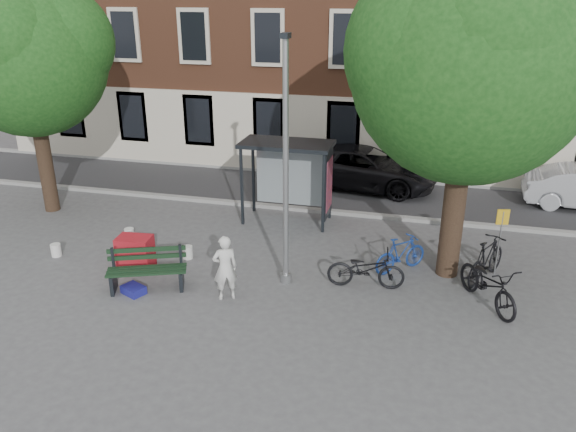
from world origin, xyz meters
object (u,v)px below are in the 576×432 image
(car_dark, at_px, (364,168))
(notice_sign, at_px, (501,228))
(red_stand, at_px, (135,253))
(bike_d, at_px, (486,260))
(bus_shelter, at_px, (300,164))
(bench, at_px, (147,271))
(bike_c, at_px, (488,284))
(painter, at_px, (225,268))
(bike_b, at_px, (401,254))
(bike_a, at_px, (366,269))
(lamppost, at_px, (286,179))

(car_dark, height_order, notice_sign, notice_sign)
(car_dark, relative_size, red_stand, 6.06)
(bike_d, distance_m, red_stand, 9.18)
(bus_shelter, relative_size, red_stand, 3.17)
(bus_shelter, distance_m, bench, 6.06)
(notice_sign, bearing_deg, bus_shelter, 145.51)
(bike_c, relative_size, bike_d, 1.13)
(bus_shelter, distance_m, car_dark, 4.41)
(painter, distance_m, bench, 2.11)
(bike_c, height_order, bike_d, bike_d)
(bike_c, distance_m, notice_sign, 1.90)
(car_dark, bearing_deg, red_stand, 156.22)
(painter, height_order, bike_b, painter)
(bike_a, distance_m, car_dark, 7.88)
(notice_sign, bearing_deg, red_stand, 179.27)
(car_dark, bearing_deg, bus_shelter, 165.90)
(bench, distance_m, car_dark, 10.13)
(painter, distance_m, bike_d, 6.64)
(bike_a, relative_size, bike_b, 1.17)
(bike_b, bearing_deg, bike_c, -164.90)
(bike_b, bearing_deg, bike_d, -132.78)
(bench, bearing_deg, car_dark, 43.70)
(lamppost, bearing_deg, bike_d, 15.60)
(bus_shelter, distance_m, bike_d, 6.32)
(painter, height_order, bike_a, painter)
(lamppost, bearing_deg, bike_c, 0.80)
(bus_shelter, xyz_separation_m, bike_b, (3.39, -2.75, -1.42))
(bike_b, height_order, bike_c, bike_c)
(bike_b, bearing_deg, bench, 68.95)
(bike_a, xyz_separation_m, bike_b, (0.79, 1.12, -0.01))
(bench, distance_m, bike_b, 6.56)
(painter, height_order, bike_d, painter)
(bus_shelter, bearing_deg, red_stand, -129.00)
(red_stand, height_order, notice_sign, notice_sign)
(lamppost, height_order, bus_shelter, lamppost)
(car_dark, bearing_deg, notice_sign, -138.04)
(bus_shelter, height_order, bike_d, bus_shelter)
(lamppost, distance_m, painter, 2.57)
(lamppost, xyz_separation_m, car_dark, (0.98, 8.05, -2.03))
(lamppost, xyz_separation_m, bike_b, (2.79, 1.35, -2.29))
(painter, bearing_deg, bike_c, 161.15)
(bike_c, height_order, red_stand, bike_c)
(bike_c, bearing_deg, notice_sign, 48.11)
(car_dark, bearing_deg, painter, 174.49)
(lamppost, xyz_separation_m, painter, (-1.20, -1.15, -1.96))
(painter, height_order, bench, painter)
(bike_d, height_order, car_dark, car_dark)
(bike_b, bearing_deg, bike_a, 101.44)
(notice_sign, bearing_deg, car_dark, 111.34)
(lamppost, relative_size, notice_sign, 3.34)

